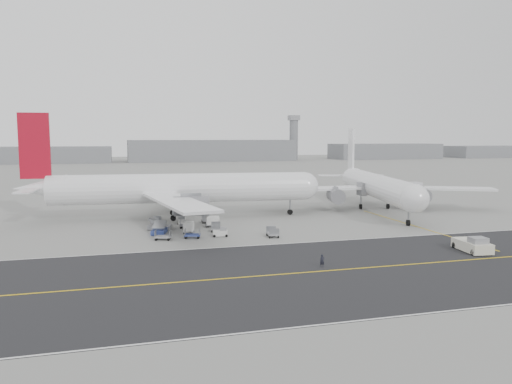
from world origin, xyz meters
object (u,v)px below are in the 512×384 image
object	(u,v)px
pushback_tug	(473,245)
control_tower	(294,137)
airliner_a	(174,188)
airliner_b	(375,186)
ground_crew_a	(322,261)
jet_bridge	(391,190)

from	to	relation	value
pushback_tug	control_tower	bearing A→B (deg)	82.24
airliner_a	airliner_b	distance (m)	44.19
ground_crew_a	pushback_tug	bearing A→B (deg)	14.61
jet_bridge	ground_crew_a	bearing A→B (deg)	-126.41
airliner_a	ground_crew_a	distance (m)	44.91
control_tower	airliner_b	bearing A→B (deg)	-105.58
control_tower	pushback_tug	bearing A→B (deg)	-104.81
control_tower	airliner_b	xyz separation A→B (m)	(-66.42, -238.13, -11.00)
pushback_tug	jet_bridge	bearing A→B (deg)	81.24
airliner_a	pushback_tug	world-z (taller)	airliner_a
airliner_a	jet_bridge	xyz separation A→B (m)	(48.69, 1.39, -1.77)
pushback_tug	jet_bridge	xyz separation A→B (m)	(11.87, 41.93, 3.17)
airliner_b	jet_bridge	bearing A→B (deg)	24.15
jet_bridge	ground_crew_a	xyz separation A→B (m)	(-35.33, -43.96, -3.31)
control_tower	airliner_a	size ratio (longest dim) A/B	0.53
airliner_b	pushback_tug	size ratio (longest dim) A/B	6.44
airliner_b	ground_crew_a	bearing A→B (deg)	-113.06
airliner_a	pushback_tug	distance (m)	54.99
airliner_b	pushback_tug	bearing A→B (deg)	-87.62
airliner_a	control_tower	bearing A→B (deg)	-19.92
control_tower	jet_bridge	distance (m)	245.45
jet_bridge	airliner_a	bearing A→B (deg)	-175.99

